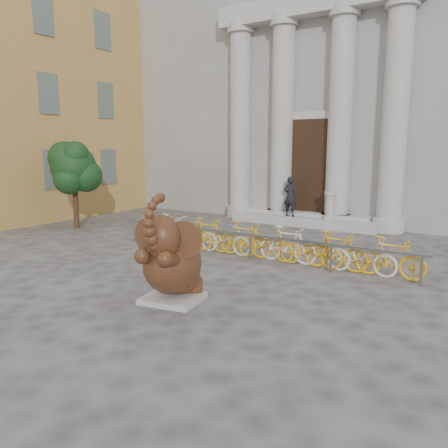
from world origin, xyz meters
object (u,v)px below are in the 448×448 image
Objects in this scene: elephant_statue at (171,262)px; tree at (74,168)px; bike_rack at (255,241)px; pedestrian at (290,196)px.

tree is at bearing 141.75° from elephant_statue.
bike_rack is at bearing -2.62° from tree.
tree is (-7.98, 0.37, 1.82)m from bike_rack.
elephant_statue is 9.61m from pedestrian.
elephant_statue is 0.24× the size of bike_rack.
pedestrian is (-1.62, 9.47, 0.34)m from elephant_statue.
tree is 2.09× the size of pedestrian.
pedestrian is (-1.34, 5.45, 0.66)m from bike_rack.
tree is at bearing 41.59° from pedestrian.
bike_rack is at bearing 83.72° from elephant_statue.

